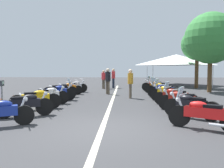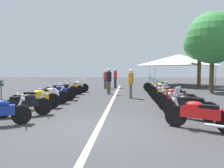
{
  "view_description": "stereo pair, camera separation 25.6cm",
  "coord_description": "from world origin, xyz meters",
  "px_view_note": "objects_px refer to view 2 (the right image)",
  "views": [
    {
      "loc": [
        -6.71,
        -0.63,
        1.76
      ],
      "look_at": [
        5.91,
        0.0,
        0.92
      ],
      "focal_mm": 37.84,
      "sensor_mm": 36.0,
      "label": 1
    },
    {
      "loc": [
        -6.71,
        -0.89,
        1.76
      ],
      "look_at": [
        5.91,
        0.0,
        0.92
      ],
      "focal_mm": 37.84,
      "sensor_mm": 36.0,
      "label": 2
    }
  ],
  "objects_px": {
    "motorcycle_right_row_3": "(174,96)",
    "motorcycle_right_row_7": "(159,87)",
    "motorcycle_right_row_2": "(180,100)",
    "bystander_0": "(115,77)",
    "motorcycle_left_row_7": "(76,86)",
    "bystander_1": "(131,81)",
    "roadside_tree_1": "(213,38)",
    "bystander_2": "(109,77)",
    "motorcycle_left_row_4": "(57,92)",
    "motorcycle_right_row_1": "(189,106)",
    "event_tent": "(179,60)",
    "motorcycle_right_row_0": "(200,114)",
    "motorcycle_right_row_5": "(164,90)",
    "motorcycle_right_row_6": "(162,88)",
    "roadside_tree_0": "(200,45)",
    "bystander_4": "(109,79)",
    "motorcycle_left_row_2": "(35,99)",
    "motorcycle_right_row_8": "(156,85)",
    "motorcycle_left_row_6": "(69,88)",
    "motorcycle_right_row_4": "(167,93)",
    "bystander_3": "(105,78)",
    "traffic_cone_1": "(13,101)",
    "motorcycle_left_row_3": "(48,95)",
    "motorcycle_left_row_1": "(24,104)"
  },
  "relations": [
    {
      "from": "bystander_0",
      "to": "bystander_3",
      "type": "xyz_separation_m",
      "value": [
        -0.88,
        0.81,
        -0.08
      ]
    },
    {
      "from": "motorcycle_right_row_7",
      "to": "motorcycle_right_row_8",
      "type": "bearing_deg",
      "value": -63.93
    },
    {
      "from": "motorcycle_left_row_7",
      "to": "traffic_cone_1",
      "type": "height_order",
      "value": "motorcycle_left_row_7"
    },
    {
      "from": "bystander_2",
      "to": "bystander_4",
      "type": "relative_size",
      "value": 0.94
    },
    {
      "from": "motorcycle_right_row_6",
      "to": "traffic_cone_1",
      "type": "xyz_separation_m",
      "value": [
        -5.35,
        7.29,
        -0.17
      ]
    },
    {
      "from": "motorcycle_left_row_2",
      "to": "motorcycle_right_row_2",
      "type": "height_order",
      "value": "motorcycle_right_row_2"
    },
    {
      "from": "motorcycle_right_row_2",
      "to": "bystander_4",
      "type": "bearing_deg",
      "value": -29.11
    },
    {
      "from": "motorcycle_left_row_6",
      "to": "motorcycle_right_row_3",
      "type": "relative_size",
      "value": 1.01
    },
    {
      "from": "motorcycle_right_row_0",
      "to": "motorcycle_right_row_7",
      "type": "relative_size",
      "value": 0.95
    },
    {
      "from": "motorcycle_left_row_7",
      "to": "motorcycle_right_row_6",
      "type": "distance_m",
      "value": 6.13
    },
    {
      "from": "motorcycle_right_row_3",
      "to": "motorcycle_right_row_7",
      "type": "height_order",
      "value": "motorcycle_right_row_7"
    },
    {
      "from": "motorcycle_left_row_3",
      "to": "motorcycle_right_row_4",
      "type": "relative_size",
      "value": 1.11
    },
    {
      "from": "motorcycle_left_row_2",
      "to": "motorcycle_right_row_8",
      "type": "xyz_separation_m",
      "value": [
        8.45,
        -6.12,
        -0.01
      ]
    },
    {
      "from": "motorcycle_right_row_7",
      "to": "bystander_4",
      "type": "bearing_deg",
      "value": 39.65
    },
    {
      "from": "motorcycle_right_row_5",
      "to": "bystander_3",
      "type": "height_order",
      "value": "bystander_3"
    },
    {
      "from": "motorcycle_right_row_0",
      "to": "bystander_0",
      "type": "bearing_deg",
      "value": -45.65
    },
    {
      "from": "motorcycle_left_row_7",
      "to": "traffic_cone_1",
      "type": "distance_m",
      "value": 6.85
    },
    {
      "from": "motorcycle_right_row_4",
      "to": "bystander_2",
      "type": "height_order",
      "value": "bystander_2"
    },
    {
      "from": "motorcycle_left_row_7",
      "to": "bystander_1",
      "type": "xyz_separation_m",
      "value": [
        -3.0,
        -3.95,
        0.55
      ]
    },
    {
      "from": "motorcycle_right_row_2",
      "to": "bystander_0",
      "type": "bearing_deg",
      "value": -41.76
    },
    {
      "from": "motorcycle_left_row_2",
      "to": "motorcycle_right_row_4",
      "type": "xyz_separation_m",
      "value": [
        2.7,
        -6.02,
        0.01
      ]
    },
    {
      "from": "bystander_2",
      "to": "roadside_tree_0",
      "type": "height_order",
      "value": "roadside_tree_0"
    },
    {
      "from": "roadside_tree_1",
      "to": "bystander_4",
      "type": "bearing_deg",
      "value": 103.49
    },
    {
      "from": "motorcycle_right_row_5",
      "to": "traffic_cone_1",
      "type": "bearing_deg",
      "value": 54.86
    },
    {
      "from": "motorcycle_right_row_2",
      "to": "bystander_2",
      "type": "xyz_separation_m",
      "value": [
        10.86,
        3.79,
        0.5
      ]
    },
    {
      "from": "motorcycle_left_row_1",
      "to": "motorcycle_left_row_3",
      "type": "xyz_separation_m",
      "value": [
        2.9,
        0.09,
        -0.0
      ]
    },
    {
      "from": "motorcycle_right_row_0",
      "to": "motorcycle_right_row_2",
      "type": "xyz_separation_m",
      "value": [
        2.89,
        -0.06,
        -0.0
      ]
    },
    {
      "from": "motorcycle_right_row_1",
      "to": "motorcycle_right_row_0",
      "type": "bearing_deg",
      "value": 122.94
    },
    {
      "from": "traffic_cone_1",
      "to": "bystander_2",
      "type": "relative_size",
      "value": 0.37
    },
    {
      "from": "motorcycle_left_row_7",
      "to": "event_tent",
      "type": "bearing_deg",
      "value": 7.84
    },
    {
      "from": "bystander_2",
      "to": "event_tent",
      "type": "bearing_deg",
      "value": 172.77
    },
    {
      "from": "motorcycle_right_row_7",
      "to": "bystander_2",
      "type": "relative_size",
      "value": 1.18
    },
    {
      "from": "motorcycle_left_row_7",
      "to": "roadside_tree_0",
      "type": "xyz_separation_m",
      "value": [
        4.47,
        -10.04,
        3.4
      ]
    },
    {
      "from": "motorcycle_left_row_2",
      "to": "motorcycle_right_row_6",
      "type": "relative_size",
      "value": 1.14
    },
    {
      "from": "motorcycle_right_row_0",
      "to": "motorcycle_right_row_3",
      "type": "relative_size",
      "value": 1.0
    },
    {
      "from": "motorcycle_left_row_4",
      "to": "motorcycle_right_row_1",
      "type": "xyz_separation_m",
      "value": [
        -4.17,
        -5.94,
        -0.01
      ]
    },
    {
      "from": "roadside_tree_0",
      "to": "event_tent",
      "type": "relative_size",
      "value": 0.87
    },
    {
      "from": "motorcycle_left_row_2",
      "to": "motorcycle_left_row_7",
      "type": "xyz_separation_m",
      "value": [
        7.04,
        -0.17,
        -0.01
      ]
    },
    {
      "from": "motorcycle_right_row_0",
      "to": "motorcycle_right_row_5",
      "type": "xyz_separation_m",
      "value": [
        7.25,
        -0.1,
        0.0
      ]
    },
    {
      "from": "motorcycle_right_row_2",
      "to": "motorcycle_left_row_3",
      "type": "bearing_deg",
      "value": 17.91
    },
    {
      "from": "motorcycle_left_row_6",
      "to": "motorcycle_right_row_4",
      "type": "bearing_deg",
      "value": -56.61
    },
    {
      "from": "bystander_0",
      "to": "bystander_3",
      "type": "bearing_deg",
      "value": 67.54
    },
    {
      "from": "bystander_0",
      "to": "roadside_tree_1",
      "type": "height_order",
      "value": "roadside_tree_1"
    },
    {
      "from": "motorcycle_right_row_6",
      "to": "roadside_tree_0",
      "type": "relative_size",
      "value": 0.33
    },
    {
      "from": "bystander_1",
      "to": "motorcycle_right_row_4",
      "type": "bearing_deg",
      "value": 139.23
    },
    {
      "from": "motorcycle_right_row_2",
      "to": "bystander_0",
      "type": "height_order",
      "value": "bystander_0"
    },
    {
      "from": "motorcycle_left_row_7",
      "to": "bystander_0",
      "type": "bearing_deg",
      "value": 24.77
    },
    {
      "from": "motorcycle_right_row_0",
      "to": "motorcycle_left_row_4",
      "type": "bearing_deg",
      "value": -12.4
    },
    {
      "from": "motorcycle_right_row_2",
      "to": "bystander_3",
      "type": "height_order",
      "value": "bystander_3"
    },
    {
      "from": "motorcycle_left_row_3",
      "to": "motorcycle_right_row_3",
      "type": "xyz_separation_m",
      "value": [
        -0.09,
        -6.06,
        -0.01
      ]
    }
  ]
}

